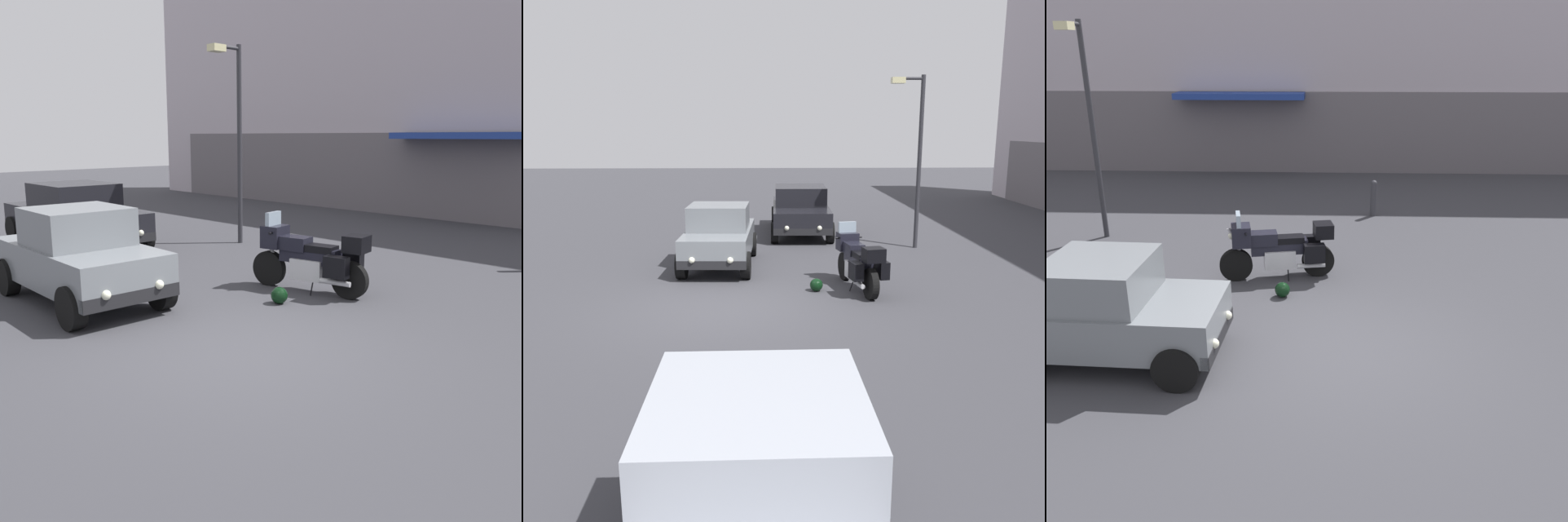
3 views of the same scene
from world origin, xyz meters
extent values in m
plane|color=#38383D|center=(0.00, 0.00, 0.00)|extent=(80.00, 80.00, 0.00)
cube|color=#B2A8B2|center=(0.00, 13.91, 5.14)|extent=(38.34, 2.40, 10.28)
cube|color=#625C62|center=(0.00, 12.69, 1.40)|extent=(34.50, 0.12, 2.80)
cube|color=navy|center=(-3.37, 12.26, 2.70)|extent=(4.40, 1.10, 0.20)
cylinder|color=black|center=(-2.07, 2.64, 0.32)|extent=(0.65, 0.26, 0.64)
cylinder|color=black|center=(-0.48, 2.94, 0.32)|extent=(0.65, 0.26, 0.64)
cylinder|color=#B7B7BC|center=(-2.05, 2.64, 0.75)|extent=(0.33, 0.13, 0.68)
cube|color=#B7B7BC|center=(-1.23, 2.80, 0.42)|extent=(0.66, 0.51, 0.36)
cube|color=black|center=(-1.23, 2.80, 0.66)|extent=(1.13, 0.48, 0.28)
cube|color=black|center=(-1.53, 2.74, 0.84)|extent=(0.58, 0.43, 0.24)
cube|color=black|center=(-1.04, 2.84, 0.80)|extent=(0.61, 0.40, 0.12)
cube|color=black|center=(-1.95, 2.66, 0.92)|extent=(0.44, 0.50, 0.40)
cube|color=#8C9EAD|center=(-1.99, 2.65, 1.22)|extent=(0.15, 0.41, 0.28)
sphere|color=#EAEACC|center=(-2.13, 2.62, 0.92)|extent=(0.14, 0.14, 0.14)
cylinder|color=black|center=(-1.87, 2.67, 1.02)|extent=(0.16, 0.62, 0.04)
cylinder|color=#B7B7BC|center=(-0.61, 2.71, 0.30)|extent=(0.56, 0.19, 0.09)
cube|color=black|center=(-0.54, 2.65, 0.58)|extent=(0.43, 0.27, 0.36)
cube|color=black|center=(-0.65, 3.20, 0.58)|extent=(0.43, 0.27, 0.36)
cube|color=black|center=(-0.38, 2.96, 0.95)|extent=(0.43, 0.46, 0.28)
cylinder|color=black|center=(-1.05, 2.65, 0.15)|extent=(0.05, 0.13, 0.29)
sphere|color=black|center=(-1.11, 1.89, 0.14)|extent=(0.28, 0.28, 0.28)
cube|color=slate|center=(-3.49, -0.34, 0.64)|extent=(3.46, 1.69, 0.64)
cube|color=slate|center=(-3.49, -0.34, 1.26)|extent=(1.45, 1.49, 0.60)
cube|color=#8C9EAD|center=(-2.84, -0.37, 1.26)|extent=(0.11, 1.33, 0.51)
cube|color=#8C9EAD|center=(-4.14, -0.32, 1.26)|extent=(0.11, 1.33, 0.48)
cube|color=black|center=(-1.84, -0.41, 0.42)|extent=(0.18, 1.56, 0.20)
cylinder|color=black|center=(-2.21, 0.35, 0.32)|extent=(0.65, 0.24, 0.64)
cylinder|color=black|center=(-2.27, -1.13, 0.32)|extent=(0.65, 0.24, 0.64)
cylinder|color=black|center=(-4.71, 0.44, 0.32)|extent=(0.65, 0.24, 0.64)
sphere|color=silver|center=(-1.77, 0.02, 0.54)|extent=(0.14, 0.14, 0.14)
sphere|color=silver|center=(-1.81, -0.84, 0.54)|extent=(0.14, 0.14, 0.14)
cylinder|color=#2D2D33|center=(-5.63, 5.18, 2.42)|extent=(0.12, 0.12, 4.83)
cylinder|color=#2D2D33|center=(-5.63, 4.83, 4.73)|extent=(0.08, 0.70, 0.08)
cube|color=beige|center=(-5.63, 4.48, 4.68)|extent=(0.28, 0.36, 0.16)
cylinder|color=#333338|center=(0.90, 7.23, 0.45)|extent=(0.16, 0.16, 0.89)
sphere|color=#333338|center=(0.90, 7.23, 0.89)|extent=(0.16, 0.16, 0.16)
camera|label=1|loc=(5.12, -4.67, 2.67)|focal=39.59mm
camera|label=2|loc=(10.79, 0.81, 3.42)|focal=39.82mm
camera|label=3|loc=(-0.26, -7.51, 4.34)|focal=38.84mm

